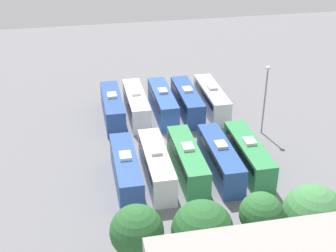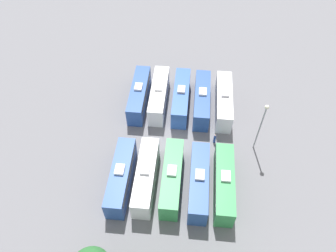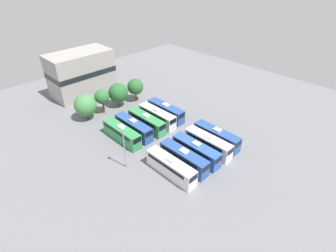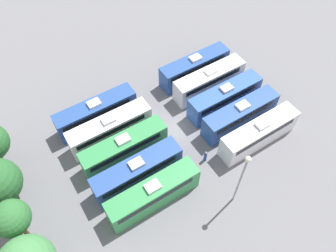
# 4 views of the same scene
# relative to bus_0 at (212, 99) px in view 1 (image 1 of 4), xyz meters

# --- Properties ---
(ground_plane) EXTENTS (109.11, 109.11, 0.00)m
(ground_plane) POSITION_rel_bus_0_xyz_m (6.98, 7.52, -1.87)
(ground_plane) COLOR slate
(bus_0) EXTENTS (2.47, 10.73, 3.74)m
(bus_0) POSITION_rel_bus_0_xyz_m (0.00, 0.00, 0.00)
(bus_0) COLOR silver
(bus_0) RESTS_ON ground_plane
(bus_1) EXTENTS (2.47, 10.73, 3.74)m
(bus_1) POSITION_rel_bus_0_xyz_m (3.51, 0.04, 0.00)
(bus_1) COLOR #284C93
(bus_1) RESTS_ON ground_plane
(bus_2) EXTENTS (2.47, 10.73, 3.74)m
(bus_2) POSITION_rel_bus_0_xyz_m (6.92, -0.14, 0.00)
(bus_2) COLOR #2D56A8
(bus_2) RESTS_ON ground_plane
(bus_3) EXTENTS (2.47, 10.73, 3.74)m
(bus_3) POSITION_rel_bus_0_xyz_m (10.56, -0.30, 0.00)
(bus_3) COLOR white
(bus_3) RESTS_ON ground_plane
(bus_4) EXTENTS (2.47, 10.73, 3.74)m
(bus_4) POSITION_rel_bus_0_xyz_m (13.80, -0.07, 0.00)
(bus_4) COLOR #284C93
(bus_4) RESTS_ON ground_plane
(bus_5) EXTENTS (2.47, 10.73, 3.74)m
(bus_5) POSITION_rel_bus_0_xyz_m (0.13, 15.15, 0.00)
(bus_5) COLOR #338C4C
(bus_5) RESTS_ON ground_plane
(bus_6) EXTENTS (2.47, 10.73, 3.74)m
(bus_6) POSITION_rel_bus_0_xyz_m (3.44, 15.25, 0.00)
(bus_6) COLOR #284C93
(bus_6) RESTS_ON ground_plane
(bus_7) EXTENTS (2.47, 10.73, 3.74)m
(bus_7) POSITION_rel_bus_0_xyz_m (7.07, 14.98, 0.00)
(bus_7) COLOR #338C4C
(bus_7) RESTS_ON ground_plane
(bus_8) EXTENTS (2.47, 10.73, 3.74)m
(bus_8) POSITION_rel_bus_0_xyz_m (10.55, 15.13, 0.00)
(bus_8) COLOR silver
(bus_8) RESTS_ON ground_plane
(bus_9) EXTENTS (2.47, 10.73, 3.74)m
(bus_9) POSITION_rel_bus_0_xyz_m (13.85, 15.47, 0.00)
(bus_9) COLOR #284C93
(bus_9) RESTS_ON ground_plane
(worker_person) EXTENTS (0.36, 0.36, 1.77)m
(worker_person) POSITION_rel_bus_0_xyz_m (1.30, 7.09, -1.04)
(worker_person) COLOR navy
(worker_person) RESTS_ON ground_plane
(light_pole) EXTENTS (0.60, 0.60, 9.13)m
(light_pole) POSITION_rel_bus_0_xyz_m (-4.56, 7.48, 4.19)
(light_pole) COLOR gray
(light_pole) RESTS_ON ground_plane
(tree_0) EXTENTS (5.38, 5.38, 6.59)m
(tree_0) POSITION_rel_bus_0_xyz_m (-0.54, 28.63, 2.02)
(tree_0) COLOR brown
(tree_0) RESTS_ON ground_plane
(tree_1) EXTENTS (3.69, 3.69, 6.45)m
(tree_1) POSITION_rel_bus_0_xyz_m (4.09, 28.35, 2.70)
(tree_1) COLOR brown
(tree_1) RESTS_ON ground_plane
(tree_2) EXTENTS (5.13, 5.13, 6.45)m
(tree_2) POSITION_rel_bus_0_xyz_m (9.15, 28.63, 2.01)
(tree_2) COLOR brown
(tree_2) RESTS_ON ground_plane
(tree_3) EXTENTS (4.40, 4.40, 6.36)m
(tree_3) POSITION_rel_bus_0_xyz_m (14.40, 27.95, 2.28)
(tree_3) COLOR brown
(tree_3) RESTS_ON ground_plane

